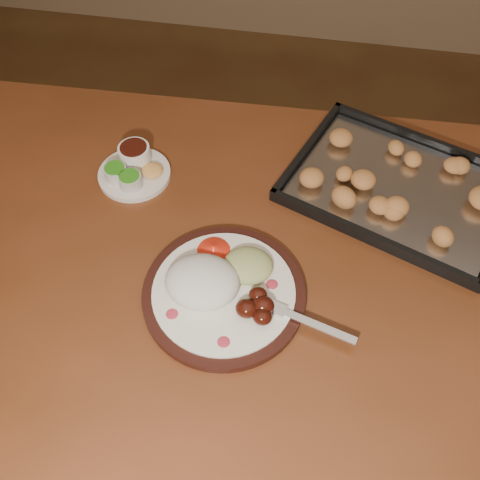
# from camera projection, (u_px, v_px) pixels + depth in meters

# --- Properties ---
(ground) EXTENTS (4.00, 4.00, 0.00)m
(ground) POSITION_uv_depth(u_px,v_px,m) (314.00, 435.00, 1.56)
(ground) COLOR brown
(ground) RESTS_ON ground
(dining_table) EXTENTS (1.53, 0.95, 0.75)m
(dining_table) POSITION_uv_depth(u_px,v_px,m) (243.00, 284.00, 1.11)
(dining_table) COLOR brown
(dining_table) RESTS_ON ground
(dinner_plate) EXTENTS (0.39, 0.30, 0.07)m
(dinner_plate) POSITION_uv_depth(u_px,v_px,m) (221.00, 287.00, 0.96)
(dinner_plate) COLOR black
(dinner_plate) RESTS_ON dining_table
(condiment_saucer) EXTENTS (0.15, 0.15, 0.05)m
(condiment_saucer) POSITION_uv_depth(u_px,v_px,m) (133.00, 168.00, 1.14)
(condiment_saucer) COLOR silver
(condiment_saucer) RESTS_ON dining_table
(baking_tray) EXTENTS (0.53, 0.46, 0.05)m
(baking_tray) POSITION_uv_depth(u_px,v_px,m) (399.00, 186.00, 1.12)
(baking_tray) COLOR black
(baking_tray) RESTS_ON dining_table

